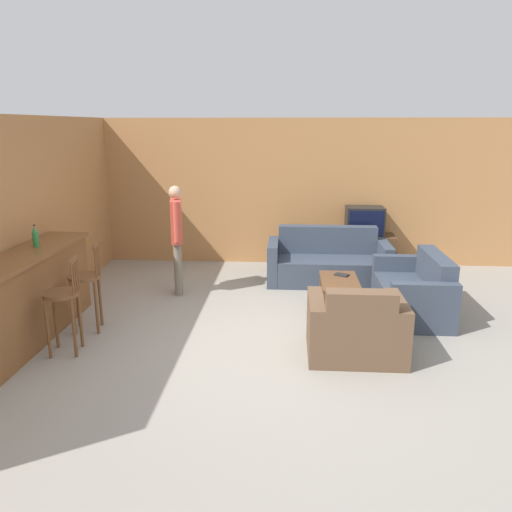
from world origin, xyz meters
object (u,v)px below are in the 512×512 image
object	(u,v)px
armchair_near	(356,330)
tv	(365,221)
tv_unit	(363,252)
loveseat_right	(415,292)
book_on_table	(342,275)
coffee_table	(340,285)
person_by_window	(177,233)
couch_far	(328,263)
bar_chair_near	(64,302)
bar_chair_mid	(86,284)
bottle	(35,237)

from	to	relation	value
armchair_near	tv	bearing A→B (deg)	80.85
tv_unit	loveseat_right	bearing A→B (deg)	-80.08
book_on_table	coffee_table	bearing A→B (deg)	-101.61
person_by_window	tv_unit	bearing A→B (deg)	27.91
couch_far	book_on_table	size ratio (longest dim) A/B	8.59
bar_chair_near	armchair_near	size ratio (longest dim) A/B	1.05
bar_chair_near	loveseat_right	world-z (taller)	bar_chair_near
bar_chair_mid	couch_far	bearing A→B (deg)	35.49
bar_chair_near	tv_unit	xyz separation A→B (m)	(3.77, 3.64, -0.30)
bar_chair_mid	coffee_table	bearing A→B (deg)	16.06
tv_unit	tv	xyz separation A→B (m)	(0.00, -0.00, 0.55)
person_by_window	armchair_near	bearing A→B (deg)	-39.26
couch_far	loveseat_right	xyz separation A→B (m)	(1.05, -1.39, -0.00)
bottle	person_by_window	xyz separation A→B (m)	(1.39, 1.42, -0.24)
couch_far	tv_unit	bearing A→B (deg)	49.68
armchair_near	loveseat_right	bearing A→B (deg)	54.75
bar_chair_mid	couch_far	size ratio (longest dim) A/B	0.57
coffee_table	book_on_table	distance (m)	0.24
couch_far	armchair_near	xyz separation A→B (m)	(0.11, -2.73, 0.00)
person_by_window	couch_far	bearing A→B (deg)	18.72
coffee_table	tv	world-z (taller)	tv
book_on_table	couch_far	bearing A→B (deg)	95.81
bar_chair_near	bar_chair_mid	xyz separation A→B (m)	(-0.00, 0.63, 0.00)
tv	book_on_table	bearing A→B (deg)	-106.80
couch_far	loveseat_right	distance (m)	1.74
bar_chair_near	tv_unit	distance (m)	5.25
armchair_near	tv	xyz separation A→B (m)	(0.57, 3.52, 0.55)
tv_unit	person_by_window	distance (m)	3.41
bar_chair_near	book_on_table	xyz separation A→B (m)	(3.21, 1.77, -0.16)
tv_unit	book_on_table	size ratio (longest dim) A/B	4.81
bottle	armchair_near	bearing A→B (deg)	-8.03
coffee_table	person_by_window	xyz separation A→B (m)	(-2.35, 0.52, 0.58)
loveseat_right	coffee_table	bearing A→B (deg)	174.86
coffee_table	bar_chair_mid	bearing A→B (deg)	-163.94
bottle	book_on_table	bearing A→B (deg)	16.47
loveseat_right	tv_unit	distance (m)	2.21
couch_far	tv	world-z (taller)	tv
couch_far	tv	xyz separation A→B (m)	(0.67, 0.79, 0.55)
tv_unit	tv	bearing A→B (deg)	-90.00
loveseat_right	bottle	world-z (taller)	bottle
bar_chair_near	coffee_table	xyz separation A→B (m)	(3.16, 1.55, -0.25)
armchair_near	loveseat_right	world-z (taller)	armchair_near
tv	person_by_window	size ratio (longest dim) A/B	0.40
loveseat_right	coffee_table	distance (m)	1.00
tv	bottle	world-z (taller)	bottle
bar_chair_near	armchair_near	world-z (taller)	bar_chair_near
bar_chair_mid	person_by_window	size ratio (longest dim) A/B	0.67
bar_chair_mid	tv_unit	size ratio (longest dim) A/B	1.01
bar_chair_near	tv	xyz separation A→B (m)	(3.77, 3.63, 0.26)
bar_chair_mid	loveseat_right	world-z (taller)	bar_chair_mid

